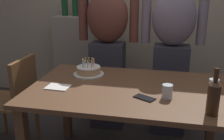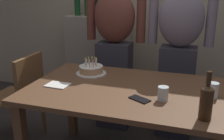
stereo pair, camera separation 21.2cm
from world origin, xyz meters
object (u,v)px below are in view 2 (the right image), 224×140
(dining_chair, at_px, (22,92))
(person_man_bearded, at_px, (114,47))
(wine_bottle, at_px, (206,101))
(birthday_cake, at_px, (91,70))
(cell_phone, at_px, (140,99))
(napkin_stack, at_px, (58,85))
(person_woman_cardigan, at_px, (179,52))
(water_glass_far, at_px, (213,90))
(water_glass_near, at_px, (163,94))

(dining_chair, bearing_deg, person_man_bearded, 129.41)
(wine_bottle, height_order, dining_chair, wine_bottle)
(birthday_cake, xyz_separation_m, person_man_bearded, (0.05, 0.50, 0.10))
(cell_phone, bearing_deg, person_man_bearded, 146.02)
(napkin_stack, xyz_separation_m, person_man_bearded, (0.19, 0.84, 0.13))
(person_woman_cardigan, bearing_deg, birthday_cake, 36.19)
(cell_phone, xyz_separation_m, napkin_stack, (-0.66, 0.07, 0.00))
(cell_phone, relative_size, napkin_stack, 0.83)
(wine_bottle, bearing_deg, dining_chair, 163.36)
(napkin_stack, relative_size, person_woman_cardigan, 0.10)
(wine_bottle, height_order, napkin_stack, wine_bottle)
(water_glass_far, xyz_separation_m, person_man_bearded, (-0.93, 0.73, 0.08))
(birthday_cake, bearing_deg, dining_chair, -172.73)
(water_glass_far, relative_size, wine_bottle, 0.37)
(wine_bottle, xyz_separation_m, napkin_stack, (-1.07, 0.22, -0.11))
(wine_bottle, relative_size, person_woman_cardigan, 0.17)
(napkin_stack, distance_m, dining_chair, 0.63)
(birthday_cake, xyz_separation_m, wine_bottle, (0.93, -0.56, 0.08))
(birthday_cake, relative_size, water_glass_near, 2.71)
(water_glass_near, xyz_separation_m, dining_chair, (-1.33, 0.29, -0.27))
(water_glass_far, distance_m, person_woman_cardigan, 0.79)
(water_glass_far, height_order, wine_bottle, wine_bottle)
(dining_chair, bearing_deg, napkin_stack, 64.22)
(wine_bottle, bearing_deg, birthday_cake, 148.89)
(birthday_cake, height_order, person_man_bearded, person_man_bearded)
(water_glass_far, bearing_deg, wine_bottle, -98.78)
(water_glass_near, bearing_deg, napkin_stack, 177.77)
(napkin_stack, distance_m, person_man_bearded, 0.87)
(cell_phone, xyz_separation_m, person_woman_cardigan, (0.17, 0.91, 0.13))
(water_glass_near, relative_size, wine_bottle, 0.33)
(water_glass_near, height_order, person_woman_cardigan, person_woman_cardigan)
(water_glass_near, distance_m, wine_bottle, 0.33)
(wine_bottle, distance_m, dining_chair, 1.70)
(napkin_stack, bearing_deg, water_glass_far, 6.01)
(cell_phone, distance_m, person_woman_cardigan, 0.94)
(cell_phone, bearing_deg, napkin_stack, -157.01)
(water_glass_far, bearing_deg, person_woman_cardigan, 112.09)
(napkin_stack, bearing_deg, water_glass_near, -2.23)
(person_woman_cardigan, bearing_deg, cell_phone, 79.30)
(birthday_cake, relative_size, cell_phone, 1.82)
(water_glass_far, bearing_deg, napkin_stack, -173.99)
(napkin_stack, bearing_deg, dining_chair, 154.22)
(wine_bottle, height_order, cell_phone, wine_bottle)
(birthday_cake, distance_m, cell_phone, 0.66)
(wine_bottle, bearing_deg, water_glass_near, 144.12)
(cell_phone, relative_size, person_man_bearded, 0.09)
(birthday_cake, distance_m, person_man_bearded, 0.52)
(water_glass_near, distance_m, water_glass_far, 0.35)
(birthday_cake, height_order, dining_chair, birthday_cake)
(water_glass_near, height_order, wine_bottle, wine_bottle)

